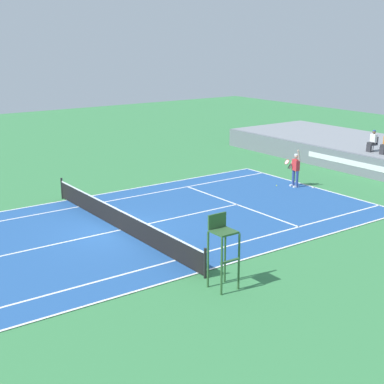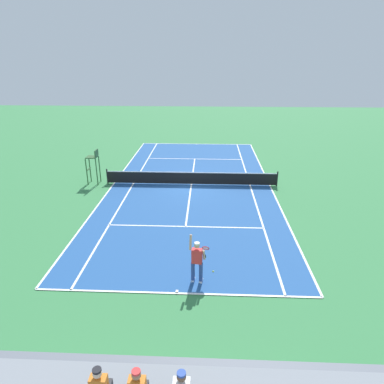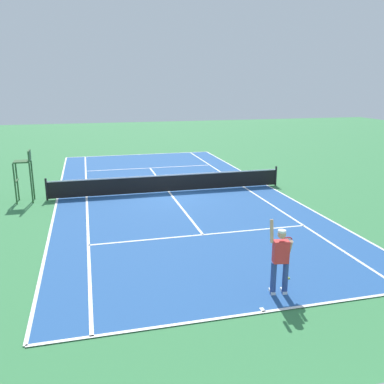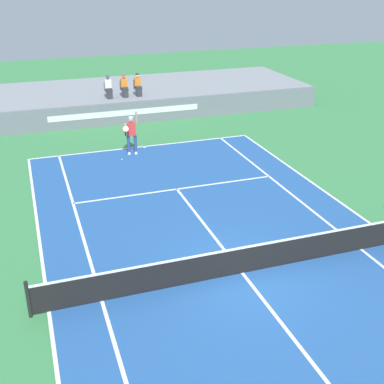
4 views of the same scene
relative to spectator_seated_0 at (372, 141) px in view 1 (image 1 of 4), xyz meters
name	(u,v)px [view 1 (image 1 of 4)]	position (x,y,z in m)	size (l,w,h in m)	color
ground_plane	(120,231)	(0.62, -17.42, -1.86)	(80.00, 80.00, 0.00)	#387F47
court	(120,230)	(0.62, -17.42, -1.84)	(11.08, 23.88, 0.03)	#235193
net	(119,219)	(0.62, -17.42, -1.33)	(11.98, 0.10, 1.07)	black
barrier_wall	(365,166)	(0.62, -1.33, -1.23)	(24.35, 0.25, 1.24)	slate
spectator_seated_0	(372,141)	(0.00, 0.00, 0.00)	(0.44, 0.60, 1.26)	#474C56
tennis_player	(295,169)	(-0.13, -6.30, -0.86)	(0.81, 0.62, 2.08)	navy
tennis_ball	(277,186)	(-0.78, -7.00, -1.82)	(0.07, 0.07, 0.07)	#D1E533
umpire_chair	(222,242)	(7.45, -17.42, -0.30)	(0.77, 0.77, 2.44)	#2D562D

